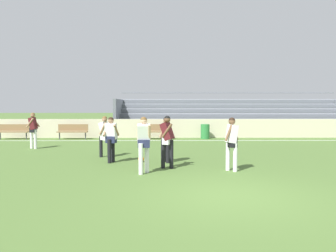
{
  "coord_description": "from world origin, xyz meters",
  "views": [
    {
      "loc": [
        -1.49,
        -7.56,
        2.07
      ],
      "look_at": [
        -1.37,
        6.29,
        1.2
      ],
      "focal_mm": 36.21,
      "sensor_mm": 36.0,
      "label": 1
    }
  ],
  "objects": [
    {
      "name": "player_white_overlapping",
      "position": [
        -3.87,
        5.76,
        0.96
      ],
      "size": [
        0.49,
        0.58,
        1.63
      ],
      "color": "black",
      "rests_on": "ground"
    },
    {
      "name": "soccer_ball",
      "position": [
        -2.36,
        4.58,
        0.11
      ],
      "size": [
        0.22,
        0.22,
        0.22
      ],
      "primitive_type": "sphere",
      "color": "orange",
      "rests_on": "ground"
    },
    {
      "name": "player_white_challenging",
      "position": [
        -3.42,
        4.49,
        0.97
      ],
      "size": [
        0.57,
        0.47,
        1.64
      ],
      "color": "black",
      "rests_on": "ground"
    },
    {
      "name": "field_line_sideline",
      "position": [
        0.0,
        11.96,
        0.0
      ],
      "size": [
        44.0,
        0.12,
        0.01
      ],
      "primitive_type": "cube",
      "color": "white",
      "rests_on": "ground"
    },
    {
      "name": "player_dark_pressing_high",
      "position": [
        -1.45,
        4.48,
        0.97
      ],
      "size": [
        0.53,
        0.46,
        1.64
      ],
      "color": "black",
      "rests_on": "ground"
    },
    {
      "name": "player_dark_deep_cover",
      "position": [
        -7.71,
        8.37,
        1.02
      ],
      "size": [
        0.52,
        0.46,
        1.71
      ],
      "color": "white",
      "rests_on": "ground"
    },
    {
      "name": "bench_near_wall_gap",
      "position": [
        -2.02,
        12.81,
        0.55
      ],
      "size": [
        1.8,
        0.4,
        0.9
      ],
      "color": "olive",
      "rests_on": "ground"
    },
    {
      "name": "bleacher_stand",
      "position": [
        3.41,
        16.64,
        1.31
      ],
      "size": [
        16.6,
        4.48,
        3.05
      ],
      "color": "#9EA3AD",
      "rests_on": "ground"
    },
    {
      "name": "sideline_wall",
      "position": [
        0.0,
        13.69,
        0.59
      ],
      "size": [
        48.0,
        0.16,
        1.18
      ],
      "primitive_type": "cube",
      "color": "beige",
      "rests_on": "ground"
    },
    {
      "name": "bench_far_right",
      "position": [
        -7.06,
        12.81,
        0.55
      ],
      "size": [
        1.8,
        0.4,
        0.9
      ],
      "color": "olive",
      "rests_on": "ground"
    },
    {
      "name": "ground_plane",
      "position": [
        0.0,
        0.0,
        0.0
      ],
      "size": [
        160.0,
        160.0,
        0.0
      ],
      "primitive_type": "plane",
      "color": "#4C6B30"
    },
    {
      "name": "trash_bin",
      "position": [
        0.95,
        13.0,
        0.44
      ],
      "size": [
        0.54,
        0.54,
        0.89
      ],
      "primitive_type": "cylinder",
      "color": "#2D7F3D",
      "rests_on": "ground"
    },
    {
      "name": "player_dark_wide_right",
      "position": [
        -1.42,
        3.37,
        1.03
      ],
      "size": [
        0.51,
        0.61,
        1.72
      ],
      "color": "black",
      "rests_on": "ground"
    },
    {
      "name": "player_white_trailing_run",
      "position": [
        -2.13,
        2.54,
        1.03
      ],
      "size": [
        0.44,
        0.53,
        1.71
      ],
      "color": "white",
      "rests_on": "ground"
    },
    {
      "name": "bench_near_bin",
      "position": [
        -10.61,
        12.81,
        0.55
      ],
      "size": [
        1.8,
        0.4,
        0.9
      ],
      "color": "olive",
      "rests_on": "ground"
    },
    {
      "name": "player_white_dropping_back",
      "position": [
        0.58,
        2.91,
        1.0
      ],
      "size": [
        0.52,
        0.45,
        1.68
      ],
      "color": "white",
      "rests_on": "ground"
    }
  ]
}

